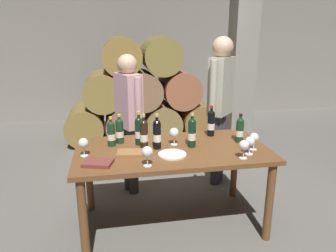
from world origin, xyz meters
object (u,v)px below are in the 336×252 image
at_px(wine_bottle_7, 211,123).
at_px(wine_bottle_2, 157,134).
at_px(wine_glass_3, 147,152).
at_px(sommelier_presenting, 220,98).
at_px(wine_glass_2, 254,138).
at_px(wine_glass_0, 83,144).
at_px(wine_bottle_3, 120,131).
at_px(wine_bottle_1, 139,131).
at_px(wine_glass_4, 250,142).
at_px(wine_bottle_0, 192,132).
at_px(tasting_notebook, 130,153).
at_px(wine_bottle_5, 240,130).
at_px(wine_glass_1, 174,133).
at_px(serving_plate, 172,154).
at_px(leather_ledger, 98,163).
at_px(wine_bottle_6, 111,133).
at_px(dining_table, 172,158).
at_px(wine_glass_5, 244,146).
at_px(taster_seated_left, 129,113).
at_px(wine_bottle_4, 144,134).

bearing_deg(wine_bottle_7, wine_bottle_2, -155.92).
bearing_deg(wine_bottle_7, wine_glass_3, -138.49).
bearing_deg(sommelier_presenting, wine_glass_2, -90.38).
bearing_deg(wine_glass_0, wine_bottle_3, 42.05).
bearing_deg(wine_bottle_1, wine_glass_4, -24.97).
height_order(wine_bottle_0, wine_glass_0, wine_bottle_0).
height_order(wine_glass_0, sommelier_presenting, sommelier_presenting).
bearing_deg(wine_bottle_3, tasting_notebook, -77.32).
xyz_separation_m(wine_bottle_7, wine_glass_0, (-1.21, -0.33, -0.02)).
bearing_deg(wine_bottle_5, wine_bottle_0, -174.50).
distance_m(wine_bottle_2, wine_glass_1, 0.18).
bearing_deg(serving_plate, wine_bottle_3, 136.79).
bearing_deg(wine_bottle_7, sommelier_presenting, 61.30).
xyz_separation_m(wine_bottle_5, tasting_notebook, (-1.03, -0.14, -0.11)).
bearing_deg(wine_bottle_3, leather_ledger, -111.55).
xyz_separation_m(wine_glass_2, leather_ledger, (-1.34, -0.09, -0.10)).
xyz_separation_m(wine_bottle_1, wine_bottle_6, (-0.25, 0.01, -0.01)).
bearing_deg(tasting_notebook, dining_table, 19.91).
bearing_deg(wine_glass_0, serving_plate, -9.13).
xyz_separation_m(dining_table, wine_bottle_6, (-0.53, 0.17, 0.21)).
height_order(dining_table, wine_bottle_3, wine_bottle_3).
bearing_deg(wine_glass_5, taster_seated_left, 129.19).
height_order(wine_bottle_6, wine_bottle_7, wine_bottle_7).
xyz_separation_m(wine_glass_2, sommelier_presenting, (0.01, 0.91, 0.17)).
relative_size(wine_glass_3, tasting_notebook, 0.73).
bearing_deg(wine_bottle_1, dining_table, -29.91).
height_order(wine_bottle_7, sommelier_presenting, sommelier_presenting).
distance_m(wine_glass_3, tasting_notebook, 0.30).
height_order(wine_bottle_4, wine_bottle_7, wine_bottle_4).
relative_size(wine_bottle_2, taster_seated_left, 0.20).
bearing_deg(wine_bottle_3, wine_bottle_0, -19.38).
bearing_deg(wine_bottle_5, wine_bottle_1, 173.82).
height_order(wine_bottle_2, tasting_notebook, wine_bottle_2).
xyz_separation_m(wine_glass_3, leather_ledger, (-0.38, 0.10, -0.10)).
bearing_deg(wine_bottle_4, wine_bottle_7, 18.67).
relative_size(wine_bottle_3, leather_ledger, 1.25).
bearing_deg(wine_glass_4, wine_glass_1, 148.85).
xyz_separation_m(wine_bottle_6, wine_glass_5, (1.05, -0.50, -0.01)).
height_order(wine_bottle_2, wine_glass_0, wine_bottle_2).
xyz_separation_m(wine_glass_1, sommelier_presenting, (0.67, 0.66, 0.17)).
xyz_separation_m(wine_bottle_1, wine_glass_0, (-0.48, -0.20, -0.02)).
distance_m(dining_table, wine_glass_5, 0.66).
relative_size(dining_table, wine_bottle_4, 5.41).
distance_m(wine_glass_1, wine_glass_2, 0.71).
height_order(wine_bottle_3, wine_glass_0, wine_bottle_3).
relative_size(wine_bottle_7, wine_glass_5, 1.97).
distance_m(wine_bottle_1, serving_plate, 0.42).
bearing_deg(serving_plate, wine_bottle_2, 118.16).
xyz_separation_m(wine_bottle_4, wine_glass_0, (-0.51, -0.10, -0.02)).
bearing_deg(wine_glass_3, wine_bottle_3, 108.00).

